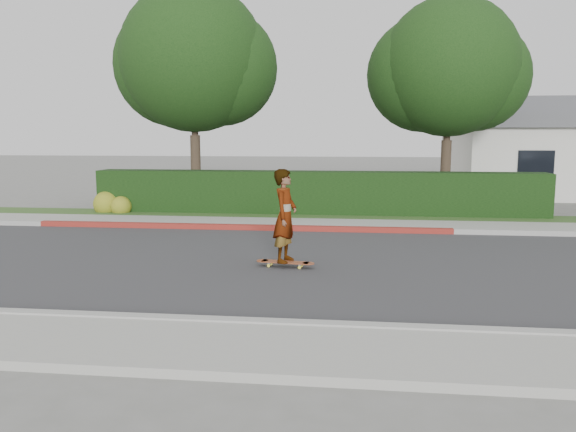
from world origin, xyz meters
name	(u,v)px	position (x,y,z in m)	size (l,w,h in m)	color
ground	(438,268)	(0.00, 0.00, 0.00)	(120.00, 120.00, 0.00)	slate
road	(438,267)	(0.00, 0.00, 0.01)	(60.00, 8.00, 0.01)	#2D2D30
curb_near	(483,334)	(0.00, -4.10, 0.07)	(60.00, 0.20, 0.15)	#9E9E99
sidewalk_near	(501,361)	(0.00, -5.00, 0.06)	(60.00, 1.60, 0.12)	gray
curb_far	(416,231)	(0.00, 4.10, 0.07)	(60.00, 0.20, 0.15)	#9E9E99
curb_red_section	(239,227)	(-5.00, 4.10, 0.08)	(12.00, 0.21, 0.15)	maroon
sidewalk_far	(413,226)	(0.00, 5.00, 0.06)	(60.00, 1.60, 0.12)	gray
planting_strip	(408,218)	(0.00, 6.60, 0.05)	(60.00, 1.60, 0.10)	#2D4C1E
hedge	(316,194)	(-3.00, 7.20, 0.75)	(15.00, 1.00, 1.50)	black
flowering_shrub	(111,205)	(-10.01, 6.74, 0.33)	(1.40, 1.00, 0.90)	#2D4C19
tree_left	(194,63)	(-7.51, 8.69, 5.26)	(5.99, 5.21, 8.00)	#33261C
tree_center	(448,72)	(1.49, 9.19, 4.90)	(5.66, 4.84, 7.44)	#33261C
house	(565,148)	(8.00, 16.00, 2.10)	(10.60, 8.60, 4.30)	beige
skateboard	(285,262)	(-3.13, -0.34, 0.11)	(1.24, 0.40, 0.11)	yellow
skateboarder	(285,216)	(-3.13, -0.34, 1.08)	(0.69, 0.46, 1.90)	white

